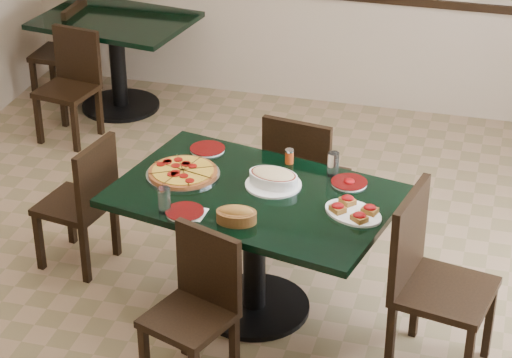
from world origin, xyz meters
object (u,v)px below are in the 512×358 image
(back_chair_left, at_px, (67,48))
(lasagna_casserole, at_px, (273,178))
(chair_left, at_px, (84,198))
(bread_basket, at_px, (236,215))
(chair_right, at_px, (428,273))
(bruschetta_platter, at_px, (353,210))
(chair_near, at_px, (197,301))
(back_chair_near, at_px, (72,79))
(chair_far, at_px, (303,175))
(pepperoni_pizza, at_px, (183,172))
(main_table, at_px, (254,222))
(back_table, at_px, (117,46))

(back_chair_left, bearing_deg, lasagna_casserole, 46.13)
(chair_left, height_order, bread_basket, bread_basket)
(chair_right, distance_m, lasagna_casserole, 0.97)
(bruschetta_platter, bearing_deg, bread_basket, -128.40)
(bread_basket, bearing_deg, chair_near, -118.35)
(back_chair_near, relative_size, bread_basket, 3.69)
(chair_near, distance_m, chair_left, 1.24)
(chair_far, distance_m, bruschetta_platter, 0.94)
(chair_far, xyz_separation_m, bread_basket, (-0.11, -1.01, 0.29))
(pepperoni_pizza, relative_size, lasagna_casserole, 1.34)
(main_table, distance_m, chair_far, 0.71)
(main_table, relative_size, chair_left, 1.96)
(chair_far, distance_m, pepperoni_pizza, 0.86)
(chair_far, relative_size, chair_near, 1.11)
(main_table, relative_size, bruschetta_platter, 4.12)
(chair_left, height_order, pepperoni_pizza, chair_left)
(chair_near, height_order, bruschetta_platter, chair_near)
(main_table, relative_size, back_table, 1.30)
(lasagna_casserole, bearing_deg, back_chair_left, 146.15)
(back_chair_left, xyz_separation_m, bruschetta_platter, (2.75, -2.46, 0.32))
(bruschetta_platter, bearing_deg, back_chair_left, 167.31)
(chair_left, distance_m, back_chair_near, 1.81)
(pepperoni_pizza, bearing_deg, chair_far, 49.29)
(chair_far, distance_m, chair_left, 1.29)
(main_table, xyz_separation_m, chair_left, (-1.08, 0.18, -0.11))
(chair_right, xyz_separation_m, back_chair_left, (-3.16, 2.60, -0.10))
(chair_left, distance_m, pepperoni_pizza, 0.73)
(chair_left, bearing_deg, pepperoni_pizza, 92.10)
(chair_right, bearing_deg, bread_basket, 106.64)
(chair_near, xyz_separation_m, bruschetta_platter, (0.67, 0.53, 0.32))
(back_chair_near, relative_size, pepperoni_pizza, 2.02)
(main_table, height_order, back_chair_left, back_chair_left)
(chair_right, bearing_deg, back_chair_left, 61.99)
(chair_left, distance_m, bread_basket, 1.22)
(chair_left, bearing_deg, bread_basket, 75.68)
(chair_left, xyz_separation_m, bruschetta_platter, (1.62, -0.26, 0.32))
(back_table, relative_size, chair_right, 1.27)
(chair_right, bearing_deg, main_table, 88.42)
(chair_far, xyz_separation_m, back_chair_near, (-2.00, 1.09, -0.05))
(lasagna_casserole, xyz_separation_m, bruschetta_platter, (0.47, -0.18, -0.02))
(back_table, relative_size, back_chair_near, 1.52)
(chair_near, distance_m, bread_basket, 0.47)
(chair_right, height_order, back_chair_near, chair_right)
(chair_right, distance_m, bruschetta_platter, 0.49)
(pepperoni_pizza, bearing_deg, chair_near, -66.50)
(chair_near, relative_size, pepperoni_pizza, 2.00)
(chair_left, distance_m, bruschetta_platter, 1.67)
(main_table, height_order, back_table, same)
(back_table, relative_size, chair_left, 1.51)
(chair_near, height_order, chair_left, chair_left)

